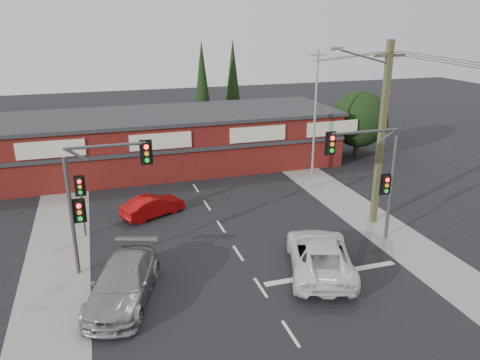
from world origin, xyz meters
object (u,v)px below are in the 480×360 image
object	(u,v)px
white_suv	(320,255)
utility_pole	(380,129)
silver_suv	(123,282)
shop_building	(167,140)
red_sedan	(153,206)

from	to	relation	value
white_suv	utility_pole	bearing A→B (deg)	-123.41
white_suv	silver_suv	size ratio (longest dim) A/B	1.05
shop_building	utility_pole	distance (m)	17.15
red_sedan	utility_pole	bearing A→B (deg)	-136.98
silver_suv	utility_pole	world-z (taller)	utility_pole
red_sedan	shop_building	world-z (taller)	shop_building
silver_suv	shop_building	world-z (taller)	shop_building
utility_pole	white_suv	bearing A→B (deg)	-142.54
silver_suv	red_sedan	xyz separation A→B (m)	(2.28, 8.36, -0.19)
white_suv	silver_suv	distance (m)	8.73
shop_building	utility_pole	world-z (taller)	utility_pole
shop_building	utility_pole	xyz separation A→B (m)	(9.36, -14.00, 3.26)
silver_suv	shop_building	size ratio (longest dim) A/B	0.20
white_suv	utility_pole	distance (m)	8.10
white_suv	shop_building	distance (m)	18.55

